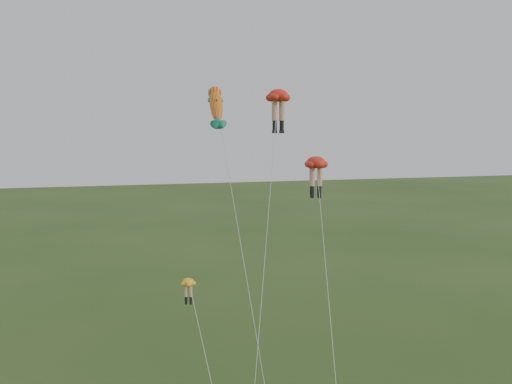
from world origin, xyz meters
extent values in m
ellipsoid|color=red|center=(2.95, 7.62, 19.03)|extent=(1.90, 1.90, 0.86)
cylinder|color=tan|center=(2.69, 7.59, 18.02)|extent=(0.38, 0.38, 1.31)
cylinder|color=black|center=(2.69, 7.59, 17.04)|extent=(0.30, 0.30, 0.65)
cube|color=black|center=(2.69, 7.59, 16.62)|extent=(0.26, 0.40, 0.19)
cylinder|color=tan|center=(3.21, 7.65, 18.02)|extent=(0.38, 0.38, 1.31)
cylinder|color=black|center=(3.21, 7.65, 17.04)|extent=(0.30, 0.30, 0.65)
cube|color=black|center=(3.21, 7.65, 16.62)|extent=(0.26, 0.40, 0.19)
cylinder|color=silver|center=(0.65, 2.93, 9.83)|extent=(4.63, 9.41, 19.24)
ellipsoid|color=red|center=(5.20, 6.42, 14.61)|extent=(1.93, 1.93, 0.81)
cylinder|color=tan|center=(4.96, 6.47, 13.65)|extent=(0.36, 0.36, 1.24)
cylinder|color=black|center=(4.96, 6.47, 12.72)|extent=(0.28, 0.28, 0.62)
cube|color=black|center=(4.96, 6.47, 12.32)|extent=(0.27, 0.40, 0.18)
cylinder|color=tan|center=(5.44, 6.37, 13.65)|extent=(0.36, 0.36, 1.24)
cylinder|color=black|center=(5.44, 6.37, 12.72)|extent=(0.28, 0.28, 0.62)
cube|color=black|center=(5.44, 6.37, 12.32)|extent=(0.27, 0.40, 0.18)
cylinder|color=silver|center=(4.20, 1.96, 7.61)|extent=(2.04, 8.96, 14.80)
ellipsoid|color=yellow|center=(-3.82, 4.05, 7.77)|extent=(1.17, 1.17, 0.46)
cylinder|color=tan|center=(-3.95, 4.09, 7.23)|extent=(0.20, 0.20, 0.70)
cylinder|color=black|center=(-3.95, 4.09, 6.70)|extent=(0.16, 0.16, 0.35)
cube|color=black|center=(-3.95, 4.09, 6.48)|extent=(0.18, 0.23, 0.10)
cylinder|color=tan|center=(-3.68, 4.00, 7.23)|extent=(0.20, 0.20, 0.70)
cylinder|color=black|center=(-3.68, 4.00, 6.70)|extent=(0.16, 0.16, 0.35)
cube|color=black|center=(-3.68, 4.00, 6.48)|extent=(0.18, 0.23, 0.10)
cylinder|color=silver|center=(-3.36, 0.93, 4.11)|extent=(0.94, 6.26, 7.80)
ellipsoid|color=gold|center=(-1.61, 6.12, 18.35)|extent=(1.23, 3.08, 2.86)
sphere|color=gold|center=(-1.61, 6.12, 18.35)|extent=(1.04, 1.36, 1.27)
cone|color=#148663|center=(-1.61, 6.12, 18.35)|extent=(0.83, 1.26, 1.21)
cone|color=#148663|center=(-1.61, 6.12, 18.35)|extent=(0.83, 1.26, 1.21)
cone|color=#148663|center=(-1.61, 6.12, 18.35)|extent=(0.47, 0.71, 0.68)
cone|color=#148663|center=(-1.61, 6.12, 18.35)|extent=(0.47, 0.71, 0.68)
cone|color=#B72813|center=(-1.61, 6.12, 18.35)|extent=(0.51, 0.71, 0.67)
cylinder|color=silver|center=(-0.89, 2.40, 9.29)|extent=(1.48, 7.46, 18.15)
camera|label=1|loc=(-9.09, -28.77, 16.71)|focal=40.00mm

